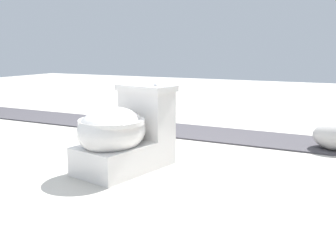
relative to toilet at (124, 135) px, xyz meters
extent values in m
plane|color=#B7B2A8|center=(0.02, 0.02, -0.22)|extent=(14.00, 14.00, 0.00)
cube|color=#423F44|center=(-1.18, 0.52, -0.21)|extent=(0.56, 8.00, 0.01)
cube|color=white|center=(0.00, 0.00, -0.14)|extent=(0.66, 0.46, 0.17)
ellipsoid|color=white|center=(0.09, -0.02, 0.04)|extent=(0.50, 0.44, 0.28)
cylinder|color=white|center=(0.09, -0.02, 0.10)|extent=(0.46, 0.46, 0.03)
cube|color=white|center=(-0.21, 0.04, 0.10)|extent=(0.25, 0.37, 0.30)
cube|color=white|center=(-0.21, 0.04, 0.27)|extent=(0.27, 0.40, 0.04)
cylinder|color=silver|center=(-0.19, 0.12, 0.29)|extent=(0.02, 0.02, 0.01)
camera|label=1|loc=(1.97, 1.28, 0.52)|focal=42.00mm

